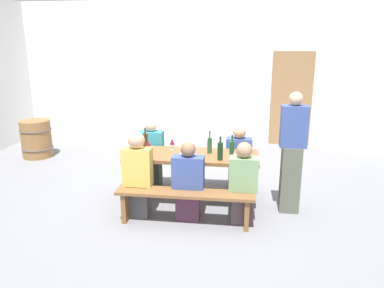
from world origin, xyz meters
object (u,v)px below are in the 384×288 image
seated_guest_far_1 (239,161)px  wine_bottle_1 (232,150)px  wooden_door (291,99)px  wine_glass_1 (172,142)px  tasting_table (192,160)px  seated_guest_near_0 (138,177)px  seated_guest_far_0 (152,156)px  standing_host (292,155)px  wine_bottle_2 (210,145)px  wine_glass_0 (235,154)px  seated_guest_near_1 (188,184)px  seated_guest_near_2 (243,185)px  wine_bottle_0 (145,141)px  wine_glass_2 (148,143)px  bench_near (185,199)px  bench_far (198,166)px  wine_glass_4 (195,151)px  wine_barrel (36,139)px  wine_glass_3 (181,145)px  wine_bottle_3 (220,151)px

seated_guest_far_1 → wine_bottle_1: bearing=-8.1°
wooden_door → wine_glass_1: 3.96m
tasting_table → seated_guest_near_0: bearing=-142.0°
seated_guest_far_0 → standing_host: (2.10, -0.58, 0.28)m
wine_bottle_2 → wine_glass_0: wine_bottle_2 is taller
wine_bottle_2 → standing_host: bearing=-7.7°
seated_guest_near_1 → seated_guest_near_2: 0.71m
wooden_door → seated_guest_far_0: (-2.49, -3.01, -0.51)m
wine_bottle_0 → wine_glass_2: (0.08, -0.16, 0.01)m
wine_glass_0 → seated_guest_near_0: (-1.27, -0.28, -0.28)m
tasting_table → bench_near: tasting_table is taller
bench_far → wine_glass_4: (0.08, -0.89, 0.51)m
tasting_table → wine_barrel: 3.94m
seated_guest_near_1 → bench_far: bearing=1.0°
bench_far → wine_glass_1: (-0.32, -0.49, 0.52)m
wine_glass_3 → seated_guest_far_1: bearing=31.7°
wine_bottle_0 → seated_guest_near_0: bearing=-84.4°
wine_bottle_1 → seated_guest_near_0: bearing=-162.7°
wine_glass_1 → standing_host: bearing=-8.1°
wooden_door → standing_host: (-0.40, -3.59, -0.24)m
standing_host → wine_bottle_2: bearing=-7.7°
tasting_table → seated_guest_near_1: size_ratio=1.75×
bench_near → standing_host: size_ratio=1.06×
wine_glass_4 → seated_guest_far_1: (0.58, 0.74, -0.35)m
tasting_table → wine_barrel: bearing=152.1°
wine_bottle_3 → wine_glass_1: (-0.73, 0.38, -0.01)m
seated_guest_near_0 → wine_bottle_0: bearing=5.6°
seated_guest_near_2 → wine_glass_2: bearing=68.6°
wine_bottle_2 → seated_guest_near_1: bearing=-110.4°
tasting_table → wine_glass_1: wine_glass_1 is taller
wine_bottle_1 → standing_host: bearing=4.7°
wine_bottle_0 → wine_bottle_3: size_ratio=0.97×
wine_bottle_1 → wine_bottle_2: bearing=146.0°
wine_glass_1 → seated_guest_near_0: seated_guest_near_0 is taller
seated_guest_far_1 → seated_guest_near_0: bearing=-52.0°
wine_bottle_2 → seated_guest_near_0: 1.12m
wine_glass_3 → wine_glass_4: bearing=-45.7°
bench_near → seated_guest_far_0: bearing=121.3°
seated_guest_near_2 → wine_barrel: (-4.20, 2.35, -0.14)m
wine_bottle_0 → seated_guest_far_1: 1.47m
wine_glass_0 → seated_guest_near_2: 0.45m
wine_bottle_3 → seated_guest_far_1: (0.25, 0.73, -0.37)m
wine_bottle_2 → seated_guest_far_0: seated_guest_far_0 is taller
seated_guest_far_0 → wine_barrel: bearing=-115.7°
wine_bottle_1 → wine_bottle_2: (-0.33, 0.22, -0.01)m
wine_glass_0 → seated_guest_far_0: bearing=150.4°
bench_near → wine_bottle_1: bearing=43.1°
seated_guest_near_0 → wine_glass_1: bearing=-26.3°
wine_glass_1 → seated_guest_near_2: bearing=-33.2°
wine_glass_4 → seated_guest_far_0: seated_guest_far_0 is taller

